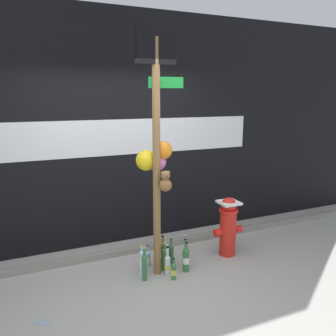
{
  "coord_description": "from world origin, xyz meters",
  "views": [
    {
      "loc": [
        -1.16,
        -3.14,
        2.12
      ],
      "look_at": [
        0.37,
        0.4,
        1.3
      ],
      "focal_mm": 36.48,
      "sensor_mm": 36.0,
      "label": 1
    }
  ],
  "objects_px": {
    "bottle_8": "(166,252)",
    "bottle_9": "(148,258)",
    "bottle_6": "(144,267)",
    "bottle_7": "(174,271)",
    "bottle_1": "(163,254)",
    "bottle_4": "(167,264)",
    "bottle_0": "(185,256)",
    "bottle_10": "(186,259)",
    "fire_hydrant": "(228,225)",
    "bottle_2": "(171,254)",
    "bottle_3": "(142,262)",
    "memorial_post": "(156,143)",
    "bottle_5": "(164,258)"
  },
  "relations": [
    {
      "from": "fire_hydrant",
      "to": "bottle_10",
      "type": "relative_size",
      "value": 2.1
    },
    {
      "from": "bottle_1",
      "to": "bottle_3",
      "type": "distance_m",
      "value": 0.32
    },
    {
      "from": "bottle_2",
      "to": "bottle_3",
      "type": "height_order",
      "value": "bottle_3"
    },
    {
      "from": "fire_hydrant",
      "to": "bottle_10",
      "type": "distance_m",
      "value": 0.79
    },
    {
      "from": "bottle_3",
      "to": "bottle_10",
      "type": "height_order",
      "value": "bottle_3"
    },
    {
      "from": "memorial_post",
      "to": "bottle_6",
      "type": "relative_size",
      "value": 6.82
    },
    {
      "from": "bottle_4",
      "to": "bottle_8",
      "type": "bearing_deg",
      "value": 69.86
    },
    {
      "from": "bottle_9",
      "to": "bottle_3",
      "type": "bearing_deg",
      "value": -130.11
    },
    {
      "from": "memorial_post",
      "to": "bottle_0",
      "type": "xyz_separation_m",
      "value": [
        0.36,
        -0.05,
        -1.45
      ]
    },
    {
      "from": "bottle_3",
      "to": "bottle_9",
      "type": "height_order",
      "value": "bottle_3"
    },
    {
      "from": "memorial_post",
      "to": "bottle_0",
      "type": "bearing_deg",
      "value": -8.3
    },
    {
      "from": "bottle_3",
      "to": "bottle_0",
      "type": "bearing_deg",
      "value": -4.67
    },
    {
      "from": "bottle_4",
      "to": "bottle_6",
      "type": "relative_size",
      "value": 0.87
    },
    {
      "from": "memorial_post",
      "to": "bottle_5",
      "type": "distance_m",
      "value": 1.44
    },
    {
      "from": "bottle_1",
      "to": "bottle_3",
      "type": "xyz_separation_m",
      "value": [
        -0.31,
        -0.09,
        -0.0
      ]
    },
    {
      "from": "bottle_7",
      "to": "bottle_9",
      "type": "xyz_separation_m",
      "value": [
        -0.17,
        0.41,
        0.01
      ]
    },
    {
      "from": "bottle_4",
      "to": "bottle_9",
      "type": "relative_size",
      "value": 1.24
    },
    {
      "from": "fire_hydrant",
      "to": "bottle_1",
      "type": "relative_size",
      "value": 1.94
    },
    {
      "from": "bottle_8",
      "to": "bottle_4",
      "type": "bearing_deg",
      "value": -110.14
    },
    {
      "from": "bottle_5",
      "to": "bottle_8",
      "type": "xyz_separation_m",
      "value": [
        0.11,
        0.19,
        -0.02
      ]
    },
    {
      "from": "bottle_3",
      "to": "bottle_10",
      "type": "relative_size",
      "value": 1.01
    },
    {
      "from": "bottle_7",
      "to": "bottle_10",
      "type": "height_order",
      "value": "bottle_10"
    },
    {
      "from": "bottle_10",
      "to": "bottle_4",
      "type": "bearing_deg",
      "value": 175.14
    },
    {
      "from": "bottle_3",
      "to": "bottle_5",
      "type": "xyz_separation_m",
      "value": [
        0.29,
        -0.01,
        -0.01
      ]
    },
    {
      "from": "bottle_2",
      "to": "bottle_4",
      "type": "relative_size",
      "value": 1.0
    },
    {
      "from": "bottle_0",
      "to": "bottle_6",
      "type": "height_order",
      "value": "bottle_6"
    },
    {
      "from": "bottle_5",
      "to": "bottle_9",
      "type": "relative_size",
      "value": 1.27
    },
    {
      "from": "bottle_0",
      "to": "bottle_10",
      "type": "height_order",
      "value": "bottle_10"
    },
    {
      "from": "bottle_4",
      "to": "bottle_9",
      "type": "distance_m",
      "value": 0.31
    },
    {
      "from": "fire_hydrant",
      "to": "bottle_0",
      "type": "xyz_separation_m",
      "value": [
        -0.68,
        -0.1,
        -0.27
      ]
    },
    {
      "from": "bottle_2",
      "to": "bottle_9",
      "type": "height_order",
      "value": "bottle_2"
    },
    {
      "from": "bottle_2",
      "to": "bottle_9",
      "type": "bearing_deg",
      "value": 164.43
    },
    {
      "from": "bottle_1",
      "to": "bottle_4",
      "type": "distance_m",
      "value": 0.21
    },
    {
      "from": "bottle_7",
      "to": "bottle_5",
      "type": "bearing_deg",
      "value": 93.93
    },
    {
      "from": "memorial_post",
      "to": "bottle_10",
      "type": "height_order",
      "value": "memorial_post"
    },
    {
      "from": "bottle_2",
      "to": "bottle_3",
      "type": "xyz_separation_m",
      "value": [
        -0.42,
        -0.08,
        0.02
      ]
    },
    {
      "from": "bottle_6",
      "to": "bottle_10",
      "type": "xyz_separation_m",
      "value": [
        0.54,
        -0.0,
        -0.01
      ]
    },
    {
      "from": "bottle_10",
      "to": "fire_hydrant",
      "type": "bearing_deg",
      "value": 14.78
    },
    {
      "from": "bottle_0",
      "to": "bottle_9",
      "type": "distance_m",
      "value": 0.47
    },
    {
      "from": "bottle_8",
      "to": "bottle_9",
      "type": "bearing_deg",
      "value": -174.27
    },
    {
      "from": "memorial_post",
      "to": "bottle_7",
      "type": "distance_m",
      "value": 1.52
    },
    {
      "from": "bottle_0",
      "to": "bottle_2",
      "type": "bearing_deg",
      "value": 137.5
    },
    {
      "from": "memorial_post",
      "to": "bottle_7",
      "type": "bearing_deg",
      "value": -66.92
    },
    {
      "from": "bottle_5",
      "to": "bottle_8",
      "type": "height_order",
      "value": "bottle_5"
    },
    {
      "from": "fire_hydrant",
      "to": "bottle_10",
      "type": "xyz_separation_m",
      "value": [
        -0.72,
        -0.19,
        -0.26
      ]
    },
    {
      "from": "bottle_4",
      "to": "bottle_5",
      "type": "bearing_deg",
      "value": 88.31
    },
    {
      "from": "bottle_6",
      "to": "bottle_7",
      "type": "distance_m",
      "value": 0.35
    },
    {
      "from": "bottle_8",
      "to": "bottle_9",
      "type": "height_order",
      "value": "bottle_8"
    },
    {
      "from": "bottle_5",
      "to": "bottle_7",
      "type": "distance_m",
      "value": 0.25
    },
    {
      "from": "bottle_0",
      "to": "bottle_3",
      "type": "distance_m",
      "value": 0.56
    }
  ]
}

